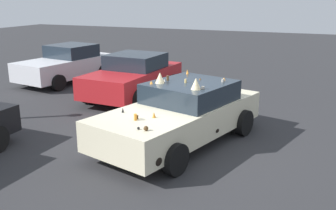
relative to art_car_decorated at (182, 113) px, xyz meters
name	(u,v)px	position (x,y,z in m)	size (l,w,h in m)	color
ground_plane	(180,143)	(-0.08, 0.02, -0.71)	(60.00, 60.00, 0.00)	#2D2D30
art_car_decorated	(182,113)	(0.00, 0.00, 0.00)	(4.89, 2.97, 1.66)	beige
parked_sedan_row_back_center	(134,76)	(3.24, 3.00, 0.03)	(4.10, 2.24, 1.48)	red
parked_sedan_far_right	(67,64)	(4.48, 6.69, 0.00)	(4.26, 2.48, 1.47)	silver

